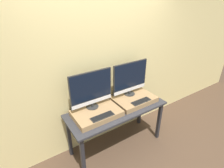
# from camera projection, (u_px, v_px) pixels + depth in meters

# --- Properties ---
(ground_plane) EXTENTS (12.00, 12.00, 0.00)m
(ground_plane) POSITION_uv_depth(u_px,v_px,m) (127.00, 157.00, 2.77)
(ground_plane) COLOR #4C3828
(wall_back) EXTENTS (8.00, 0.04, 2.60)m
(wall_back) POSITION_uv_depth(u_px,v_px,m) (104.00, 68.00, 2.71)
(wall_back) COLOR #DBC684
(wall_back) RESTS_ON ground_plane
(workbench) EXTENTS (1.56, 0.61, 0.75)m
(workbench) POSITION_uv_depth(u_px,v_px,m) (117.00, 113.00, 2.71)
(workbench) COLOR #2D2D33
(workbench) RESTS_ON ground_plane
(wooden_riser_left) EXTENTS (0.66, 0.45, 0.08)m
(wooden_riser_left) POSITION_uv_depth(u_px,v_px,m) (97.00, 113.00, 2.49)
(wooden_riser_left) COLOR #99754C
(wooden_riser_left) RESTS_ON workbench
(monitor_left) EXTENTS (0.64, 0.18, 0.56)m
(monitor_left) POSITION_uv_depth(u_px,v_px,m) (91.00, 89.00, 2.43)
(monitor_left) COLOR #282828
(monitor_left) RESTS_ON wooden_riser_left
(keyboard_left) EXTENTS (0.33, 0.11, 0.01)m
(keyboard_left) POSITION_uv_depth(u_px,v_px,m) (102.00, 116.00, 2.35)
(keyboard_left) COLOR #2D2D2D
(keyboard_left) RESTS_ON wooden_riser_left
(wooden_riser_right) EXTENTS (0.66, 0.45, 0.08)m
(wooden_riser_right) POSITION_uv_depth(u_px,v_px,m) (134.00, 99.00, 2.83)
(wooden_riser_right) COLOR #99754C
(wooden_riser_right) RESTS_ON workbench
(monitor_right) EXTENTS (0.64, 0.18, 0.56)m
(monitor_right) POSITION_uv_depth(u_px,v_px,m) (130.00, 78.00, 2.78)
(monitor_right) COLOR #282828
(monitor_right) RESTS_ON wooden_riser_right
(keyboard_right) EXTENTS (0.33, 0.11, 0.01)m
(keyboard_right) POSITION_uv_depth(u_px,v_px,m) (141.00, 101.00, 2.69)
(keyboard_right) COLOR #2D2D2D
(keyboard_right) RESTS_ON wooden_riser_right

